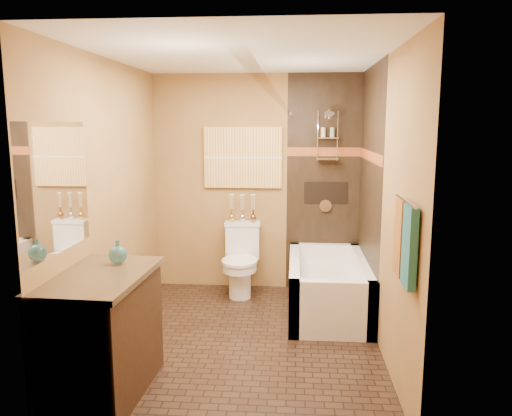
# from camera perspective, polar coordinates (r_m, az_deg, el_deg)

# --- Properties ---
(floor) EXTENTS (3.00, 3.00, 0.00)m
(floor) POSITION_cam_1_polar(r_m,az_deg,el_deg) (4.71, -1.35, -14.69)
(floor) COLOR black
(floor) RESTS_ON ground
(wall_left) EXTENTS (0.02, 3.00, 2.50)m
(wall_left) POSITION_cam_1_polar(r_m,az_deg,el_deg) (4.62, -16.38, 0.68)
(wall_left) COLOR #A67B40
(wall_left) RESTS_ON floor
(wall_right) EXTENTS (0.02, 3.00, 2.50)m
(wall_right) POSITION_cam_1_polar(r_m,az_deg,el_deg) (4.39, 14.38, 0.31)
(wall_right) COLOR #A67B40
(wall_right) RESTS_ON floor
(wall_back) EXTENTS (2.40, 0.02, 2.50)m
(wall_back) POSITION_cam_1_polar(r_m,az_deg,el_deg) (5.82, 0.10, 2.85)
(wall_back) COLOR #A67B40
(wall_back) RESTS_ON floor
(wall_front) EXTENTS (2.40, 0.02, 2.50)m
(wall_front) POSITION_cam_1_polar(r_m,az_deg,el_deg) (2.88, -4.47, -4.19)
(wall_front) COLOR #A67B40
(wall_front) RESTS_ON floor
(ceiling) EXTENTS (3.00, 3.00, 0.00)m
(ceiling) POSITION_cam_1_polar(r_m,az_deg,el_deg) (4.33, -1.48, 17.10)
(ceiling) COLOR silver
(ceiling) RESTS_ON wall_back
(alcove_tile_back) EXTENTS (0.85, 0.01, 2.50)m
(alcove_tile_back) POSITION_cam_1_polar(r_m,az_deg,el_deg) (5.80, 7.75, 2.74)
(alcove_tile_back) COLOR black
(alcove_tile_back) RESTS_ON wall_back
(alcove_tile_right) EXTENTS (0.01, 1.50, 2.50)m
(alcove_tile_right) POSITION_cam_1_polar(r_m,az_deg,el_deg) (5.12, 12.83, 1.67)
(alcove_tile_right) COLOR black
(alcove_tile_right) RESTS_ON wall_right
(mosaic_band_back) EXTENTS (0.85, 0.01, 0.10)m
(mosaic_band_back) POSITION_cam_1_polar(r_m,az_deg,el_deg) (5.76, 7.84, 6.38)
(mosaic_band_back) COLOR maroon
(mosaic_band_back) RESTS_ON alcove_tile_back
(mosaic_band_right) EXTENTS (0.01, 1.50, 0.10)m
(mosaic_band_right) POSITION_cam_1_polar(r_m,az_deg,el_deg) (5.08, 12.87, 5.80)
(mosaic_band_right) COLOR maroon
(mosaic_band_right) RESTS_ON alcove_tile_right
(alcove_niche) EXTENTS (0.50, 0.01, 0.25)m
(alcove_niche) POSITION_cam_1_polar(r_m,az_deg,el_deg) (5.81, 7.97, 1.75)
(alcove_niche) COLOR black
(alcove_niche) RESTS_ON alcove_tile_back
(shower_fixtures) EXTENTS (0.24, 0.33, 1.16)m
(shower_fixtures) POSITION_cam_1_polar(r_m,az_deg,el_deg) (5.66, 8.16, 6.78)
(shower_fixtures) COLOR silver
(shower_fixtures) RESTS_ON floor
(curtain_rod) EXTENTS (0.03, 1.55, 0.03)m
(curtain_rod) POSITION_cam_1_polar(r_m,az_deg,el_deg) (5.02, 4.07, 10.55)
(curtain_rod) COLOR silver
(curtain_rod) RESTS_ON wall_back
(towel_bar) EXTENTS (0.02, 0.55, 0.02)m
(towel_bar) POSITION_cam_1_polar(r_m,az_deg,el_deg) (3.33, 16.72, 0.80)
(towel_bar) COLOR silver
(towel_bar) RESTS_ON wall_right
(towel_teal) EXTENTS (0.05, 0.22, 0.52)m
(towel_teal) POSITION_cam_1_polar(r_m,az_deg,el_deg) (3.26, 17.14, -4.25)
(towel_teal) COLOR #1B545D
(towel_teal) RESTS_ON towel_bar
(towel_rust) EXTENTS (0.05, 0.22, 0.52)m
(towel_rust) POSITION_cam_1_polar(r_m,az_deg,el_deg) (3.50, 16.22, -3.24)
(towel_rust) COLOR #8C5819
(towel_rust) RESTS_ON towel_bar
(sunset_painting) EXTENTS (0.90, 0.04, 0.70)m
(sunset_painting) POSITION_cam_1_polar(r_m,az_deg,el_deg) (5.79, -1.51, 5.78)
(sunset_painting) COLOR gold
(sunset_painting) RESTS_ON wall_back
(vanity_mirror) EXTENTS (0.01, 1.00, 0.90)m
(vanity_mirror) POSITION_cam_1_polar(r_m,az_deg,el_deg) (3.68, -21.89, 2.10)
(vanity_mirror) COLOR white
(vanity_mirror) RESTS_ON wall_left
(bathtub) EXTENTS (0.80, 1.50, 0.55)m
(bathtub) POSITION_cam_1_polar(r_m,az_deg,el_deg) (5.31, 8.21, -9.32)
(bathtub) COLOR white
(bathtub) RESTS_ON floor
(toilet) EXTENTS (0.42, 0.62, 0.81)m
(toilet) POSITION_cam_1_polar(r_m,az_deg,el_deg) (5.71, -1.73, -5.89)
(toilet) COLOR white
(toilet) RESTS_ON floor
(vanity) EXTENTS (0.67, 1.04, 0.90)m
(vanity) POSITION_cam_1_polar(r_m,az_deg,el_deg) (3.84, -17.25, -13.60)
(vanity) COLOR black
(vanity) RESTS_ON floor
(teal_bottle) EXTENTS (0.16, 0.16, 0.22)m
(teal_bottle) POSITION_cam_1_polar(r_m,az_deg,el_deg) (3.89, -15.52, -4.88)
(teal_bottle) COLOR #266973
(teal_bottle) RESTS_ON vanity
(bud_vases) EXTENTS (0.32, 0.07, 0.32)m
(bud_vases) POSITION_cam_1_polar(r_m,az_deg,el_deg) (5.77, -1.57, 0.08)
(bud_vases) COLOR gold
(bud_vases) RESTS_ON toilet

